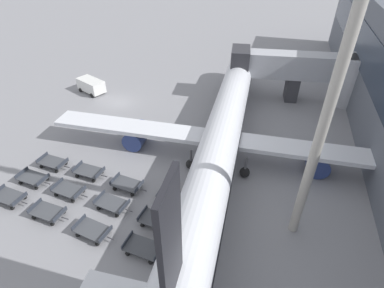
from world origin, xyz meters
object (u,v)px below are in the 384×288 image
Objects in this scene: baggage_dolly_row_near_col_a at (9,197)px; baggage_dolly_row_mid_a_col_b at (69,190)px; baggage_dolly_row_mid_b_col_d at (174,197)px; baggage_dolly_row_near_col_b at (48,212)px; baggage_dolly_row_mid_a_col_a at (33,178)px; baggage_dolly_row_mid_b_col_b at (89,172)px; baggage_dolly_row_mid_a_col_c at (112,204)px; baggage_dolly_row_mid_b_col_c at (127,184)px; service_van at (91,85)px; baggage_dolly_row_mid_a_col_d at (157,220)px; baggage_dolly_row_mid_b_col_a at (53,162)px; baggage_dolly_row_near_col_d at (143,248)px; apron_light_mast at (351,35)px; airplane at (224,129)px; baggage_dolly_row_near_col_c at (93,230)px.

baggage_dolly_row_near_col_a and baggage_dolly_row_mid_a_col_b have the same top height.
baggage_dolly_row_near_col_b is at bearing -154.21° from baggage_dolly_row_mid_b_col_d.
baggage_dolly_row_mid_a_col_a is 1.00× the size of baggage_dolly_row_mid_b_col_b.
baggage_dolly_row_mid_a_col_c is 1.00× the size of baggage_dolly_row_mid_b_col_c.
service_van reaches higher than baggage_dolly_row_mid_a_col_d.
baggage_dolly_row_mid_b_col_a is (5.58, -16.25, -0.58)m from service_van.
baggage_dolly_row_mid_b_col_d is (4.65, -0.31, 0.00)m from baggage_dolly_row_mid_b_col_c.
baggage_dolly_row_near_col_d is at bearing -54.25° from baggage_dolly_row_mid_b_col_c.
baggage_dolly_row_mid_a_col_a and baggage_dolly_row_mid_a_col_b have the same top height.
service_van reaches higher than baggage_dolly_row_mid_a_col_a.
baggage_dolly_row_near_col_b is 0.12× the size of apron_light_mast.
service_van is at bearing 137.33° from baggage_dolly_row_mid_b_col_d.
baggage_dolly_row_mid_a_col_a is 1.00× the size of baggage_dolly_row_mid_a_col_d.
baggage_dolly_row_near_col_d is at bearing -5.90° from baggage_dolly_row_near_col_b.
airplane reaches higher than baggage_dolly_row_near_col_a.
baggage_dolly_row_mid_a_col_c is (4.52, -0.37, 0.00)m from baggage_dolly_row_mid_a_col_b.
baggage_dolly_row_near_col_b is at bearing -92.55° from baggage_dolly_row_mid_a_col_b.
baggage_dolly_row_mid_a_col_a is at bearing 174.71° from baggage_dolly_row_mid_a_col_c.
baggage_dolly_row_near_col_d is at bearing -153.33° from apron_light_mast.
baggage_dolly_row_mid_b_col_d is (9.33, 1.86, 0.00)m from baggage_dolly_row_mid_a_col_b.
service_van is 27.28m from baggage_dolly_row_mid_a_col_d.
baggage_dolly_row_mid_a_col_d is at bearing 27.83° from baggage_dolly_row_near_col_c.
apron_light_mast reaches higher than baggage_dolly_row_mid_b_col_b.
baggage_dolly_row_near_col_a and baggage_dolly_row_mid_a_col_d have the same top height.
baggage_dolly_row_mid_b_col_b is (4.24, -0.20, 0.00)m from baggage_dolly_row_mid_b_col_a.
baggage_dolly_row_near_col_b is 2.71m from baggage_dolly_row_mid_a_col_b.
service_van reaches higher than baggage_dolly_row_mid_b_col_b.
baggage_dolly_row_near_col_b is 9.02m from baggage_dolly_row_near_col_d.
baggage_dolly_row_near_col_b and baggage_dolly_row_near_col_d have the same top height.
apron_light_mast reaches higher than baggage_dolly_row_mid_b_col_c.
baggage_dolly_row_near_col_d is at bearing -17.28° from baggage_dolly_row_mid_a_col_a.
baggage_dolly_row_mid_b_col_d is 0.12× the size of apron_light_mast.
baggage_dolly_row_near_col_d is 13.69m from baggage_dolly_row_mid_a_col_a.
baggage_dolly_row_near_col_a is at bearing 173.84° from baggage_dolly_row_near_col_d.
baggage_dolly_row_near_col_b and baggage_dolly_row_mid_a_col_d have the same top height.
baggage_dolly_row_mid_b_col_a is 1.00× the size of baggage_dolly_row_mid_b_col_c.
baggage_dolly_row_near_col_d is at bearing -22.30° from baggage_dolly_row_mid_a_col_b.
apron_light_mast is at bearing -3.14° from baggage_dolly_row_mid_b_col_a.
baggage_dolly_row_mid_a_col_d is at bearing 5.27° from baggage_dolly_row_near_col_a.
baggage_dolly_row_mid_b_col_d is (13.82, 4.05, 0.00)m from baggage_dolly_row_near_col_a.
baggage_dolly_row_mid_a_col_b is 1.00× the size of baggage_dolly_row_mid_a_col_c.
baggage_dolly_row_mid_a_col_b is at bearing -140.09° from airplane.
service_van is 26.48m from baggage_dolly_row_near_col_c.
apron_light_mast reaches higher than baggage_dolly_row_mid_b_col_a.
baggage_dolly_row_near_col_a is 0.99× the size of baggage_dolly_row_mid_a_col_c.
baggage_dolly_row_near_col_a and baggage_dolly_row_near_col_b have the same top height.
baggage_dolly_row_mid_a_col_c is (9.01, 1.82, 0.00)m from baggage_dolly_row_near_col_a.
baggage_dolly_row_near_col_c is 0.12× the size of apron_light_mast.
baggage_dolly_row_near_col_a is 1.00× the size of baggage_dolly_row_mid_b_col_b.
baggage_dolly_row_mid_a_col_b and baggage_dolly_row_mid_a_col_d have the same top height.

